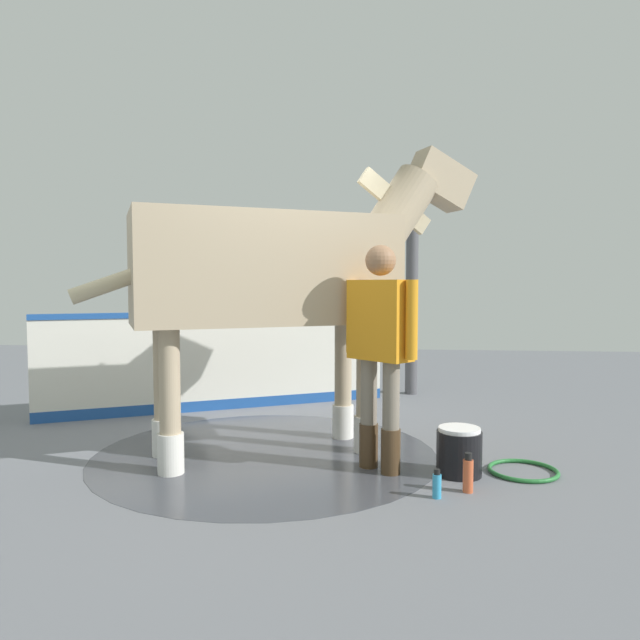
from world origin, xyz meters
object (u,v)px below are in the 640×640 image
handler (380,340)px  bottle_spray (468,474)px  bottle_shampoo (437,485)px  horse (279,273)px  hose_coil (523,470)px  wash_bucket (459,451)px

handler → bottle_spray: size_ratio=6.28×
handler → bottle_shampoo: (0.56, 0.39, -0.93)m
handler → bottle_shampoo: 1.15m
horse → hose_coil: bearing=-36.6°
bottle_shampoo → hose_coil: size_ratio=0.37×
wash_bucket → hose_coil: (-0.10, 0.50, -0.16)m
wash_bucket → bottle_shampoo: wash_bucket is taller
horse → handler: 1.08m
handler → horse: bearing=-73.8°
horse → hose_coil: horse is taller
hose_coil → horse: bearing=-100.4°
hose_coil → wash_bucket: bearing=-79.0°
bottle_spray → hose_coil: (-0.46, 0.49, -0.11)m
bottle_spray → horse: bearing=-119.3°
bottle_shampoo → hose_coil: bearing=130.0°
wash_bucket → bottle_spray: wash_bucket is taller
wash_bucket → hose_coil: bearing=101.0°
bottle_shampoo → bottle_spray: bearing=120.7°
bottle_spray → bottle_shampoo: bearing=-59.3°
hose_coil → bottle_spray: bearing=-46.4°
bottle_shampoo → bottle_spray: 0.27m
handler → hose_coil: bearing=133.8°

